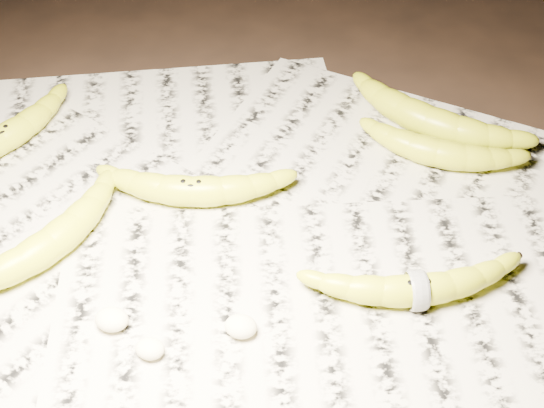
% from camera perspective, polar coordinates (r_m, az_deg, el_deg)
% --- Properties ---
extents(ground, '(3.00, 3.00, 0.00)m').
position_cam_1_polar(ground, '(0.82, -1.27, -4.61)').
color(ground, black).
rests_on(ground, ground).
extents(newspaper_patch, '(0.90, 0.70, 0.01)m').
position_cam_1_polar(newspaper_patch, '(0.83, -2.21, -3.49)').
color(newspaper_patch, '#BDB6A2').
rests_on(newspaper_patch, ground).
extents(banana_left_a, '(0.15, 0.21, 0.04)m').
position_cam_1_polar(banana_left_a, '(0.99, -19.74, 4.76)').
color(banana_left_a, '#B4BE17').
rests_on(banana_left_a, newspaper_patch).
extents(banana_left_b, '(0.14, 0.21, 0.04)m').
position_cam_1_polar(banana_left_b, '(0.84, -16.38, -2.73)').
color(banana_left_b, '#B4BE17').
rests_on(banana_left_b, newspaper_patch).
extents(banana_center, '(0.21, 0.09, 0.04)m').
position_cam_1_polar(banana_center, '(0.86, -6.04, 1.15)').
color(banana_center, '#B4BE17').
rests_on(banana_center, newspaper_patch).
extents(banana_taped, '(0.21, 0.12, 0.03)m').
position_cam_1_polar(banana_taped, '(0.78, 10.87, -6.22)').
color(banana_taped, '#B4BE17').
rests_on(banana_taped, newspaper_patch).
extents(banana_upper_a, '(0.22, 0.14, 0.04)m').
position_cam_1_polar(banana_upper_a, '(0.97, 11.73, 6.31)').
color(banana_upper_a, '#B4BE17').
rests_on(banana_upper_a, newspaper_patch).
extents(banana_upper_b, '(0.18, 0.08, 0.04)m').
position_cam_1_polar(banana_upper_b, '(0.93, 12.40, 3.96)').
color(banana_upper_b, '#B4BE17').
rests_on(banana_upper_b, newspaper_patch).
extents(measuring_tape, '(0.02, 0.04, 0.04)m').
position_cam_1_polar(measuring_tape, '(0.78, 10.87, -6.22)').
color(measuring_tape, white).
rests_on(measuring_tape, newspaper_patch).
extents(flesh_chunk_a, '(0.03, 0.03, 0.02)m').
position_cam_1_polar(flesh_chunk_a, '(0.77, -12.02, -8.32)').
color(flesh_chunk_a, '#F2EBBB').
rests_on(flesh_chunk_a, newspaper_patch).
extents(flesh_chunk_b, '(0.03, 0.02, 0.02)m').
position_cam_1_polar(flesh_chunk_b, '(0.74, -9.21, -10.54)').
color(flesh_chunk_b, '#F2EBBB').
rests_on(flesh_chunk_b, newspaper_patch).
extents(flesh_chunk_c, '(0.03, 0.03, 0.02)m').
position_cam_1_polar(flesh_chunk_c, '(0.75, -2.37, -9.02)').
color(flesh_chunk_c, '#F2EBBB').
rests_on(flesh_chunk_c, newspaper_patch).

